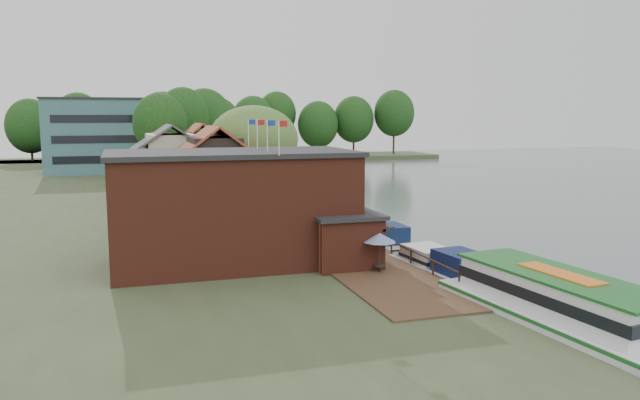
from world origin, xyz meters
TOP-DOWN VIEW (x-y plane):
  - ground at (0.00, 0.00)m, footprint 260.00×260.00m
  - land_bank at (-30.00, 35.00)m, footprint 50.00×140.00m
  - quay_deck at (-8.00, 10.00)m, footprint 6.00×50.00m
  - quay_rail at (-5.30, 10.50)m, footprint 0.20×49.00m
  - pub at (-14.00, -1.00)m, footprint 20.00×11.00m
  - hotel_block at (-22.00, 70.00)m, footprint 25.40×12.40m
  - cottage_a at (-15.00, 14.00)m, footprint 8.60×7.60m
  - cottage_b at (-18.00, 24.00)m, footprint 9.60×8.60m
  - cottage_c at (-14.00, 33.00)m, footprint 7.60×7.60m
  - willow at (-10.50, 19.00)m, footprint 8.60×8.60m
  - umbrella_0 at (-8.03, -6.35)m, footprint 2.00×2.00m
  - umbrella_1 at (-7.46, -3.42)m, footprint 1.99×1.99m
  - umbrella_2 at (-7.91, -1.05)m, footprint 2.12×2.12m
  - umbrella_3 at (-7.29, 2.67)m, footprint 1.99×1.99m
  - umbrella_4 at (-7.37, 5.12)m, footprint 2.42×2.42m
  - umbrella_5 at (-6.63, 7.50)m, footprint 2.15×2.15m
  - umbrella_6 at (-7.04, 11.26)m, footprint 2.07×2.07m
  - cruiser_0 at (-3.85, -6.37)m, footprint 4.14×10.27m
  - cruiser_1 at (-3.84, 3.60)m, footprint 3.22×9.87m
  - cruiser_2 at (-3.26, 12.52)m, footprint 6.84×11.29m
  - cruiser_3 at (-2.60, 22.05)m, footprint 3.96×9.54m
  - cruiser_4 at (-2.14, 34.83)m, footprint 4.23×9.44m
  - tour_boat at (-3.42, -17.62)m, footprint 5.84×15.49m
  - swan at (-1.39, -10.39)m, footprint 0.44×0.44m
  - bank_tree_0 at (-17.98, 40.59)m, footprint 6.67×6.67m
  - bank_tree_1 at (-14.15, 51.16)m, footprint 7.45×7.45m
  - bank_tree_2 at (-10.32, 57.27)m, footprint 8.64×8.64m
  - bank_tree_3 at (-13.90, 79.41)m, footprint 8.15×8.15m
  - bank_tree_4 at (-11.82, 87.30)m, footprint 6.15×6.15m
  - bank_tree_5 at (-14.06, 94.89)m, footprint 8.79×8.79m

SIDE VIEW (x-z plane):
  - ground at x=0.00m, z-range 0.00..0.00m
  - swan at x=-1.39m, z-range 0.00..0.44m
  - land_bank at x=-30.00m, z-range 0.00..1.00m
  - quay_deck at x=-8.00m, z-range 1.00..1.10m
  - cruiser_4 at x=-2.14m, z-range 0.00..2.18m
  - cruiser_3 at x=-2.60m, z-range 0.00..2.22m
  - cruiser_1 at x=-3.84m, z-range 0.00..2.39m
  - cruiser_0 at x=-3.85m, z-range 0.00..2.43m
  - cruiser_2 at x=-3.26m, z-range 0.00..2.64m
  - quay_rail at x=-5.30m, z-range 1.00..2.00m
  - tour_boat at x=-3.42m, z-range 0.00..3.30m
  - umbrella_0 at x=-8.03m, z-range 1.10..3.48m
  - umbrella_1 at x=-7.46m, z-range 1.10..3.48m
  - umbrella_2 at x=-7.91m, z-range 1.10..3.48m
  - umbrella_3 at x=-7.29m, z-range 1.10..3.48m
  - umbrella_4 at x=-7.37m, z-range 1.10..3.48m
  - umbrella_5 at x=-6.63m, z-range 1.10..3.48m
  - umbrella_6 at x=-7.04m, z-range 1.10..3.48m
  - pub at x=-14.00m, z-range 1.00..8.30m
  - cottage_a at x=-15.00m, z-range 1.00..9.50m
  - cottage_b at x=-18.00m, z-range 1.00..9.50m
  - cottage_c at x=-14.00m, z-range 1.00..9.50m
  - willow at x=-10.50m, z-range 1.00..11.43m
  - bank_tree_0 at x=-17.98m, z-range 1.00..13.26m
  - hotel_block at x=-22.00m, z-range 1.00..13.30m
  - bank_tree_4 at x=-11.82m, z-range 1.00..13.79m
  - bank_tree_3 at x=-13.90m, z-range 1.00..14.26m
  - bank_tree_1 at x=-14.15m, z-range 1.00..14.46m
  - bank_tree_2 at x=-10.32m, z-range 1.00..14.58m
  - bank_tree_5 at x=-14.06m, z-range 1.00..15.36m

